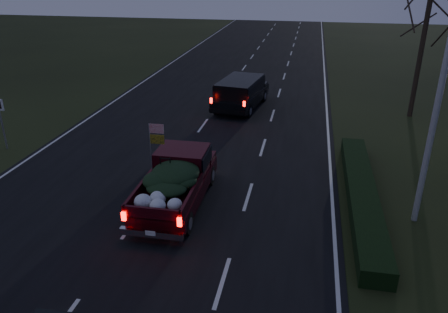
% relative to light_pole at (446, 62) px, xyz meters
% --- Properties ---
extents(ground, '(120.00, 120.00, 0.00)m').
position_rel_light_pole_xyz_m(ground, '(-9.50, -2.00, -5.48)').
color(ground, black).
rests_on(ground, ground).
extents(road_asphalt, '(14.00, 120.00, 0.02)m').
position_rel_light_pole_xyz_m(road_asphalt, '(-9.50, -2.00, -5.47)').
color(road_asphalt, black).
rests_on(road_asphalt, ground).
extents(hedge_row, '(1.00, 10.00, 0.60)m').
position_rel_light_pole_xyz_m(hedge_row, '(-1.70, 1.00, -5.18)').
color(hedge_row, black).
rests_on(hedge_row, ground).
extents(light_pole, '(0.50, 0.90, 9.16)m').
position_rel_light_pole_xyz_m(light_pole, '(0.00, 0.00, 0.00)').
color(light_pole, silver).
rests_on(light_pole, ground).
extents(route_sign, '(0.55, 0.08, 2.50)m').
position_rel_light_pole_xyz_m(route_sign, '(-18.00, 3.00, -3.82)').
color(route_sign, gray).
rests_on(route_sign, ground).
extents(bare_tree_far, '(3.60, 3.60, 7.00)m').
position_rel_light_pole_xyz_m(bare_tree_far, '(2.00, 12.00, -0.25)').
color(bare_tree_far, black).
rests_on(bare_tree_far, ground).
extents(pickup_truck, '(2.05, 5.23, 2.73)m').
position_rel_light_pole_xyz_m(pickup_truck, '(-8.43, -0.44, -4.46)').
color(pickup_truck, '#37070F').
rests_on(pickup_truck, ground).
extents(lead_suv, '(2.90, 5.48, 1.50)m').
position_rel_light_pole_xyz_m(lead_suv, '(-7.99, 11.53, -4.35)').
color(lead_suv, black).
rests_on(lead_suv, ground).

